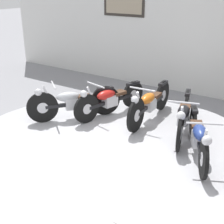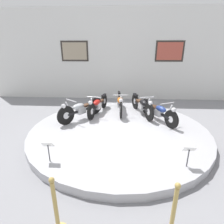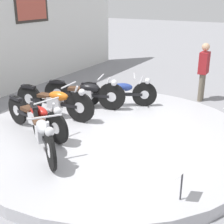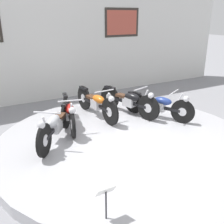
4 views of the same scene
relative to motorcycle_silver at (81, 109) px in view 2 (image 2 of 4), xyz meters
The scene contains 12 objects.
ground_plane 1.61m from the motorcycle_silver, 23.46° to the right, with size 60.00×60.00×0.00m, color gray.
display_platform 1.58m from the motorcycle_silver, 23.46° to the right, with size 5.62×5.62×0.21m, color #ADADB2.
back_wall 4.25m from the motorcycle_silver, 69.44° to the left, with size 14.00×0.22×4.51m.
motorcycle_silver is the anchor object (origin of this frame).
motorcycle_red 0.80m from the motorcycle_silver, 49.11° to the left, with size 0.62×1.93×0.78m.
motorcycle_orange 1.61m from the motorcycle_silver, 31.50° to the left, with size 0.54×2.03×0.81m.
motorcycle_black 2.31m from the motorcycle_silver, 15.29° to the left, with size 0.71×1.94×0.81m.
motorcycle_blue 2.74m from the motorcycle_silver, ahead, with size 0.95×1.76×0.78m.
info_placard_front_left 2.53m from the motorcycle_silver, 93.42° to the right, with size 0.26×0.11×0.51m.
info_placard_front_centre 3.84m from the motorcycle_silver, 41.06° to the right, with size 0.26×0.11×0.51m.
stanchion_post_left_of_entry 4.02m from the motorcycle_silver, 82.14° to the right, with size 0.28×0.28×1.02m.
stanchion_post_right_of_entry 4.55m from the motorcycle_silver, 61.04° to the right, with size 0.28×0.28×1.02m.
Camera 2 is at (0.09, -5.19, 2.64)m, focal length 28.00 mm.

